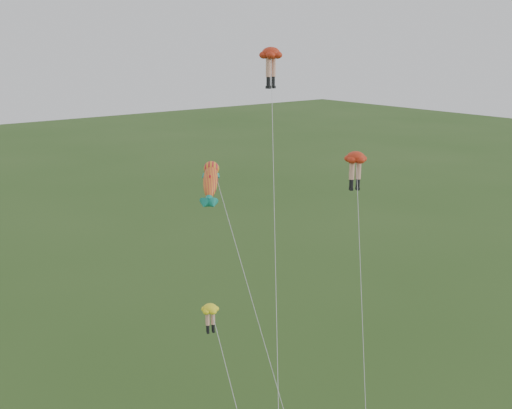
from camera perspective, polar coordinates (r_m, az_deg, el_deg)
legs_kite_red_high at (r=39.49m, az=1.50°, el=14.23°), size 11.30×14.42×21.26m
legs_kite_red_mid at (r=35.23m, az=9.95°, el=3.98°), size 6.34×7.65×15.16m
legs_kite_yellow at (r=28.10m, az=-4.33°, el=-11.59°), size 1.12×4.75×9.36m
fish_kite at (r=31.25m, az=-4.51°, el=2.30°), size 2.39×9.11×15.39m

